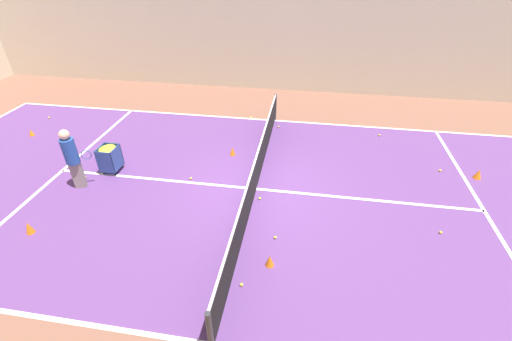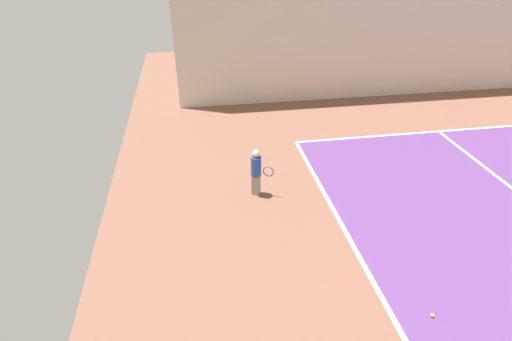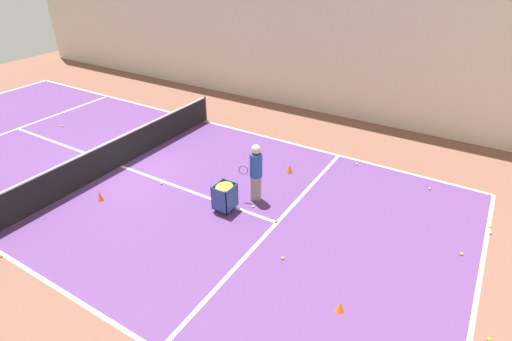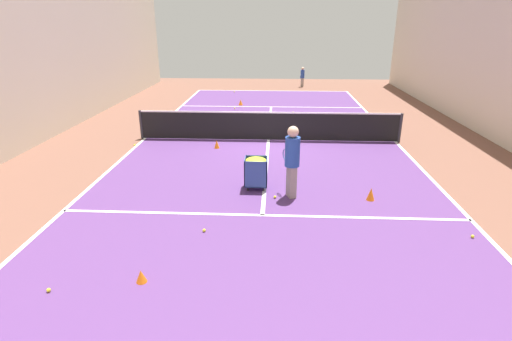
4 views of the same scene
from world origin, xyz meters
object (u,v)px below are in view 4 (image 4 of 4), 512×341
Objects in this scene: player_near_baseline at (302,76)px; ball_cart at (256,167)px; coach_at_net at (292,157)px; training_cone_0 at (241,102)px; training_cone_1 at (141,276)px; tennis_net at (269,126)px.

player_near_baseline is 17.50m from ball_cart.
coach_at_net is 2.14× the size of ball_cart.
training_cone_0 is (2.28, -11.46, -0.90)m from coach_at_net.
coach_at_net is 4.61m from training_cone_1.
ball_cart is 11.08m from training_cone_0.
ball_cart is at bearing 20.77° from player_near_baseline.
coach_at_net is 6.28× the size of training_cone_0.
training_cone_0 is at bearing -82.87° from ball_cart.
training_cone_1 is at bearing 124.43° from coach_at_net.
ball_cart reaches higher than training_cone_0.
training_cone_1 is at bearing 67.30° from ball_cart.
tennis_net is at bearing -12.10° from coach_at_net.
player_near_baseline is 5.71× the size of training_cone_1.
coach_at_net reaches higher than training_cone_0.
training_cone_0 is 15.13m from training_cone_1.
ball_cart is (0.23, 4.53, 0.05)m from tennis_net.
tennis_net is 8.89m from training_cone_1.
player_near_baseline reaches higher than training_cone_0.
player_near_baseline is 0.71× the size of coach_at_net.
training_cone_0 is at bearing -91.35° from training_cone_1.
coach_at_net is 1.12m from ball_cart.
training_cone_1 is at bearing 77.26° from tennis_net.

